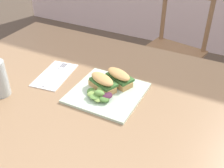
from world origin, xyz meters
TOP-DOWN VIEW (x-y plane):
  - dining_table at (0.09, 0.12)m, footprint 1.37×0.91m
  - chair_wooden_far at (0.11, 1.13)m, footprint 0.47×0.47m
  - plate_lunch at (0.12, 0.13)m, footprint 0.26×0.26m
  - sandwich_half_front at (0.10, 0.14)m, footprint 0.12×0.10m
  - sandwich_half_back at (0.14, 0.20)m, footprint 0.12×0.10m
  - salad_mixed_greens at (0.11, 0.09)m, footprint 0.12×0.10m
  - napkin_folded at (-0.13, 0.14)m, footprint 0.14×0.22m
  - fork_on_napkin at (-0.13, 0.16)m, footprint 0.04×0.19m

SIDE VIEW (x-z plane):
  - chair_wooden_far at x=0.11m, z-range 0.01..0.88m
  - dining_table at x=0.09m, z-range 0.25..0.99m
  - napkin_folded at x=-0.13m, z-range 0.74..0.74m
  - plate_lunch at x=0.12m, z-range 0.74..0.75m
  - fork_on_napkin at x=-0.13m, z-range 0.74..0.75m
  - salad_mixed_greens at x=0.11m, z-range 0.75..0.78m
  - sandwich_half_front at x=0.10m, z-range 0.75..0.81m
  - sandwich_half_back at x=0.14m, z-range 0.75..0.81m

